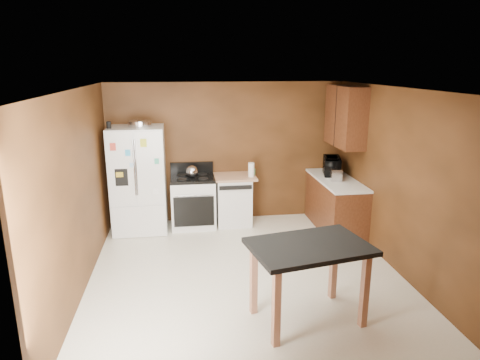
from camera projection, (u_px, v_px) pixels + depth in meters
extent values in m
plane|color=white|center=(245.00, 273.00, 5.90)|extent=(4.50, 4.50, 0.00)
plane|color=white|center=(246.00, 89.00, 5.25)|extent=(4.50, 4.50, 0.00)
plane|color=brown|center=(227.00, 152.00, 7.73)|extent=(4.20, 0.00, 4.20)
plane|color=brown|center=(288.00, 263.00, 3.43)|extent=(4.20, 0.00, 4.20)
plane|color=brown|center=(78.00, 193.00, 5.29)|extent=(0.00, 4.50, 4.50)
plane|color=brown|center=(397.00, 181.00, 5.86)|extent=(0.00, 4.50, 4.50)
cylinder|color=silver|center=(140.00, 123.00, 7.04)|extent=(0.39, 0.39, 0.10)
cylinder|color=black|center=(109.00, 125.00, 6.81)|extent=(0.07, 0.07, 0.11)
sphere|color=silver|center=(192.00, 172.00, 7.36)|extent=(0.21, 0.21, 0.21)
cylinder|color=white|center=(251.00, 170.00, 7.45)|extent=(0.13, 0.13, 0.25)
cylinder|color=#3B9B5E|center=(253.00, 172.00, 7.61)|extent=(0.10, 0.10, 0.10)
cube|color=silver|center=(336.00, 174.00, 7.20)|extent=(0.22, 0.31, 0.21)
imported|color=black|center=(332.00, 167.00, 7.56)|extent=(0.46, 0.58, 0.28)
cube|color=white|center=(139.00, 180.00, 7.25)|extent=(0.90, 0.75, 1.80)
cube|color=white|center=(121.00, 169.00, 6.78)|extent=(0.43, 0.02, 1.20)
cube|color=white|center=(150.00, 168.00, 6.84)|extent=(0.43, 0.02, 1.20)
cube|color=white|center=(139.00, 222.00, 7.04)|extent=(0.88, 0.02, 0.54)
cube|color=black|center=(122.00, 177.00, 6.81)|extent=(0.20, 0.01, 0.28)
cylinder|color=silver|center=(134.00, 168.00, 6.78)|extent=(0.02, 0.02, 0.90)
cylinder|color=silver|center=(136.00, 168.00, 6.78)|extent=(0.02, 0.02, 0.90)
cube|color=#D24131|center=(113.00, 147.00, 6.65)|extent=(0.09, 0.00, 0.12)
cube|color=#38B0F0|center=(128.00, 153.00, 6.70)|extent=(0.08, 0.00, 0.10)
cube|color=yellow|center=(143.00, 143.00, 6.70)|extent=(0.10, 0.00, 0.13)
cube|color=#3DAC8A|center=(157.00, 161.00, 6.80)|extent=(0.07, 0.00, 0.09)
cube|color=gold|center=(120.00, 175.00, 6.77)|extent=(0.11, 0.00, 0.08)
cube|color=white|center=(156.00, 191.00, 6.93)|extent=(0.09, 0.00, 0.10)
cube|color=#A5D2F8|center=(132.00, 165.00, 6.76)|extent=(0.07, 0.00, 0.07)
cube|color=white|center=(193.00, 203.00, 7.55)|extent=(0.76, 0.65, 0.85)
cube|color=black|center=(192.00, 178.00, 7.43)|extent=(0.76, 0.65, 0.05)
cube|color=black|center=(192.00, 167.00, 7.67)|extent=(0.76, 0.06, 0.20)
cube|color=black|center=(194.00, 212.00, 7.24)|extent=(0.68, 0.02, 0.52)
cylinder|color=silver|center=(193.00, 195.00, 7.15)|extent=(0.62, 0.02, 0.02)
cylinder|color=black|center=(182.00, 175.00, 7.55)|extent=(0.17, 0.17, 0.02)
cylinder|color=black|center=(202.00, 174.00, 7.60)|extent=(0.17, 0.17, 0.02)
cylinder|color=black|center=(182.00, 179.00, 7.24)|extent=(0.17, 0.17, 0.02)
cylinder|color=black|center=(203.00, 179.00, 7.29)|extent=(0.17, 0.17, 0.02)
cube|color=white|center=(233.00, 201.00, 7.67)|extent=(0.60, 0.60, 0.85)
cube|color=black|center=(236.00, 188.00, 7.28)|extent=(0.56, 0.02, 0.07)
cube|color=tan|center=(233.00, 177.00, 7.55)|extent=(0.78, 0.62, 0.04)
cube|color=brown|center=(335.00, 205.00, 7.42)|extent=(0.60, 1.55, 0.86)
cube|color=white|center=(337.00, 180.00, 7.30)|extent=(0.63, 1.58, 0.04)
cube|color=brown|center=(346.00, 116.00, 7.13)|extent=(0.35, 1.05, 1.00)
cube|color=black|center=(335.00, 117.00, 7.11)|extent=(0.01, 0.01, 1.00)
cube|color=black|center=(309.00, 247.00, 4.62)|extent=(1.40, 1.07, 0.05)
cube|color=#A46B50|center=(254.00, 277.00, 4.86)|extent=(0.09, 0.09, 0.91)
cube|color=#A46B50|center=(334.00, 264.00, 5.19)|extent=(0.09, 0.09, 0.91)
cube|color=#A46B50|center=(276.00, 306.00, 4.28)|extent=(0.09, 0.09, 0.91)
cube|color=#A46B50|center=(365.00, 289.00, 4.60)|extent=(0.09, 0.09, 0.91)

